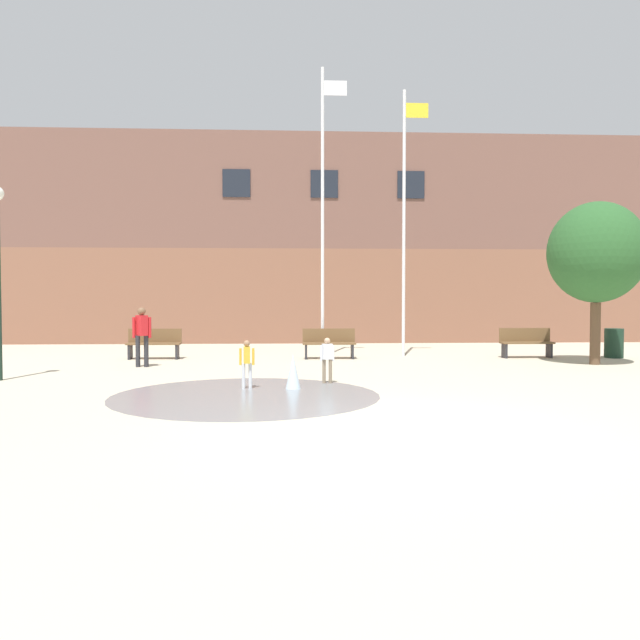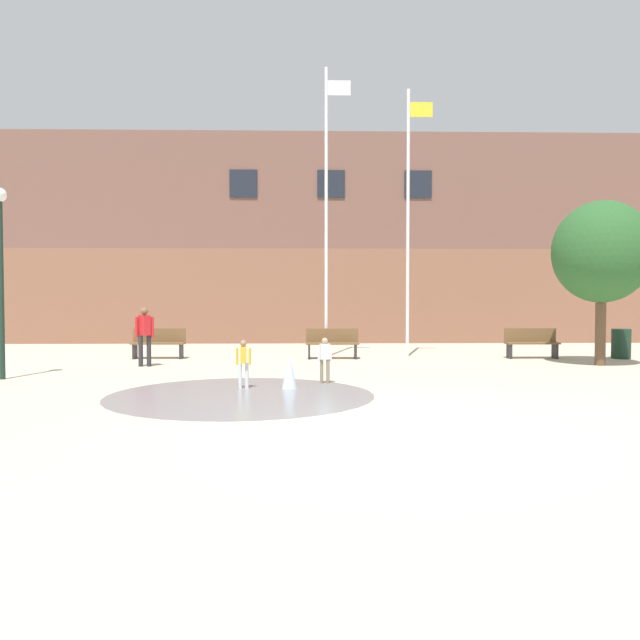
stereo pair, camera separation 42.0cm
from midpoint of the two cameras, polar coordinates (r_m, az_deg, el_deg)
The scene contains 14 objects.
ground_plane at distance 8.88m, azimuth 6.91°, elevation -9.97°, with size 100.00×100.00×0.00m, color #BCB299.
library_building at distance 28.23m, azimuth 1.18°, elevation 6.94°, with size 36.00×6.05×8.51m.
splash_fountain at distance 12.12m, azimuth -5.08°, elevation -6.28°, with size 5.06×5.06×0.71m.
park_bench_far_left at distance 19.50m, azimuth -13.95°, elevation -2.03°, with size 1.60×0.44×0.91m.
park_bench_left_of_flagpoles at distance 18.87m, azimuth 1.77°, elevation -2.11°, with size 1.60×0.44×0.91m.
park_bench_near_trashcan at distance 20.14m, azimuth 19.34°, elevation -1.96°, with size 1.60×0.44×0.91m.
child_in_fountain at distance 12.75m, azimuth -6.07°, elevation -3.67°, with size 0.31×0.22×0.99m.
teen_by_trashcan at distance 17.30m, azimuth -15.08°, elevation -1.05°, with size 0.50×0.39×1.59m.
child_running at distance 13.43m, azimuth 1.34°, elevation -3.37°, with size 0.31×0.17×0.99m.
flagpole_left at distance 19.64m, azimuth 1.27°, elevation 10.47°, with size 0.80×0.10×8.94m.
flagpole_right at distance 19.87m, azimuth 8.73°, elevation 9.40°, with size 0.80×0.10×8.30m.
lamp_post_left_lane at distance 15.72m, azimuth -26.50°, elevation 5.24°, with size 0.32×0.32×4.32m.
trash_can at distance 21.11m, azimuth 26.34°, elevation -1.96°, with size 0.56×0.56×0.90m, color #193323.
street_tree_near_building at distance 18.74m, azimuth 24.95°, elevation 5.64°, with size 2.61×2.61×4.48m.
Camera 2 is at (-1.05, -8.60, 1.85)m, focal length 35.00 mm.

